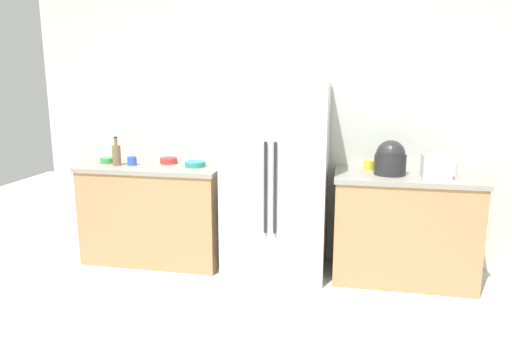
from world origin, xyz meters
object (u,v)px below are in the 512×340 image
object	(u,v)px
cup_b	(369,165)
bowl_b	(195,164)
toaster	(437,166)
cup_c	(440,169)
refrigerator	(277,179)
bowl_a	(169,161)
cup_a	(132,161)
cup_d	(453,169)
bowl_c	(108,160)
bottle_a	(117,154)
rice_cooker	(390,159)

from	to	relation	value
cup_b	bowl_b	bearing A→B (deg)	-174.42
toaster	cup_c	xyz separation A→B (m)	(0.06, 0.17, -0.05)
refrigerator	bowl_a	bearing A→B (deg)	173.07
toaster	cup_a	bearing A→B (deg)	179.41
bowl_a	bowl_b	bearing A→B (deg)	-18.55
cup_d	bowl_c	distance (m)	3.18
refrigerator	bowl_c	size ratio (longest dim) A/B	12.12
refrigerator	bowl_a	xyz separation A→B (m)	(-1.08, 0.13, 0.11)
cup_a	bowl_b	bearing A→B (deg)	4.63
toaster	bowl_a	xyz separation A→B (m)	(-2.42, 0.18, -0.07)
bottle_a	cup_c	distance (m)	2.93
cup_a	cup_d	distance (m)	2.89
bottle_a	bowl_a	xyz separation A→B (m)	(0.44, 0.19, -0.08)
refrigerator	cup_d	distance (m)	1.52
rice_cooker	bowl_b	xyz separation A→B (m)	(-1.75, 0.02, -0.11)
cup_c	bowl_a	distance (m)	2.48
bowl_a	bowl_c	xyz separation A→B (m)	(-0.60, -0.09, -0.00)
bottle_a	cup_d	distance (m)	3.03
cup_a	rice_cooker	bearing A→B (deg)	0.80
cup_d	cup_b	bearing A→B (deg)	175.20
rice_cooker	bottle_a	size ratio (longest dim) A/B	1.08
cup_c	bowl_a	xyz separation A→B (m)	(-2.48, 0.01, -0.01)
cup_d	cup_c	bearing A→B (deg)	-178.64
bottle_a	bowl_c	bearing A→B (deg)	146.47
cup_b	bowl_a	world-z (taller)	cup_b
cup_c	cup_d	distance (m)	0.11
toaster	bottle_a	distance (m)	2.86
toaster	cup_c	size ratio (longest dim) A/B	2.77
refrigerator	toaster	xyz separation A→B (m)	(1.34, -0.05, 0.18)
toaster	cup_d	xyz separation A→B (m)	(0.17, 0.17, -0.04)
refrigerator	bottle_a	bearing A→B (deg)	-177.89
rice_cooker	cup_d	size ratio (longest dim) A/B	2.95
refrigerator	cup_a	size ratio (longest dim) A/B	19.62
cup_a	cup_b	size ratio (longest dim) A/B	0.94
cup_b	bowl_a	bearing A→B (deg)	-178.40
rice_cooker	bowl_c	size ratio (longest dim) A/B	2.09
rice_cooker	bowl_b	bearing A→B (deg)	179.46
toaster	cup_d	bearing A→B (deg)	46.52
bottle_a	bowl_a	world-z (taller)	bottle_a
refrigerator	toaster	distance (m)	1.35
rice_cooker	cup_a	xyz separation A→B (m)	(-2.36, -0.03, -0.09)
cup_d	bowl_b	size ratio (longest dim) A/B	0.52
cup_d	rice_cooker	bearing A→B (deg)	-167.93
cup_b	bowl_b	distance (m)	1.59
bowl_c	cup_b	bearing A→B (deg)	3.19
cup_b	cup_c	size ratio (longest dim) A/B	1.13
cup_d	bowl_a	distance (m)	2.58
rice_cooker	bottle_a	bearing A→B (deg)	-178.43
toaster	bowl_c	world-z (taller)	toaster
toaster	cup_a	xyz separation A→B (m)	(-2.72, 0.03, -0.05)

